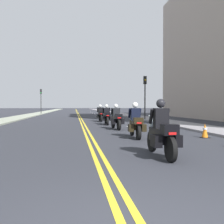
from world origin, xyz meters
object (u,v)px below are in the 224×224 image
object	(u,v)px
motorcycle_2	(116,119)
motorcycle_4	(100,114)
motorcycle_0	(162,133)
traffic_cone_1	(205,131)
motorcycle_3	(107,116)
traffic_light_near	(145,90)
traffic_light_far	(41,97)
motorcycle_1	(136,124)

from	to	relation	value
motorcycle_2	motorcycle_4	size ratio (longest dim) A/B	1.01
motorcycle_0	motorcycle_4	distance (m)	16.67
traffic_cone_1	motorcycle_2	bearing A→B (deg)	124.46
motorcycle_4	motorcycle_3	bearing A→B (deg)	-88.58
traffic_light_near	traffic_light_far	xyz separation A→B (m)	(-12.89, 20.68, -0.06)
motorcycle_3	traffic_light_near	distance (m)	7.66
motorcycle_2	traffic_cone_1	size ratio (longest dim) A/B	3.46
motorcycle_0	traffic_light_far	xyz separation A→B (m)	(-8.21, 38.87, 2.38)
motorcycle_1	motorcycle_3	world-z (taller)	motorcycle_1
motorcycle_0	traffic_cone_1	distance (m)	5.17
motorcycle_0	traffic_light_near	xyz separation A→B (m)	(4.68, 18.19, 2.44)
traffic_cone_1	traffic_light_far	world-z (taller)	traffic_light_far
motorcycle_2	traffic_light_far	size ratio (longest dim) A/B	0.52
motorcycle_3	traffic_cone_1	distance (m)	9.39
motorcycle_4	motorcycle_1	bearing A→B (deg)	-88.07
motorcycle_4	motorcycle_2	bearing A→B (deg)	-88.41
motorcycle_3	traffic_cone_1	size ratio (longest dim) A/B	3.39
traffic_light_far	motorcycle_4	bearing A→B (deg)	-69.79
motorcycle_0	traffic_cone_1	bearing A→B (deg)	48.33
motorcycle_1	traffic_light_far	bearing A→B (deg)	106.54
traffic_light_far	traffic_cone_1	bearing A→B (deg)	-71.63
motorcycle_2	traffic_light_far	bearing A→B (deg)	102.19
motorcycle_4	traffic_light_far	bearing A→B (deg)	110.60
traffic_cone_1	traffic_light_near	distance (m)	14.65
motorcycle_2	traffic_light_near	world-z (taller)	traffic_light_near
motorcycle_0	motorcycle_4	xyz separation A→B (m)	(-0.03, 16.67, -0.01)
motorcycle_3	traffic_cone_1	xyz separation A→B (m)	(3.38, -8.75, -0.31)
traffic_cone_1	motorcycle_4	bearing A→B (deg)	105.08
motorcycle_3	motorcycle_4	xyz separation A→B (m)	(-0.07, 4.05, 0.02)
traffic_cone_1	traffic_light_near	bearing A→B (deg)	84.95
motorcycle_1	motorcycle_0	bearing A→B (deg)	-91.26
motorcycle_3	traffic_cone_1	world-z (taller)	motorcycle_3
motorcycle_1	traffic_light_far	xyz separation A→B (m)	(-8.51, 34.56, 2.40)
motorcycle_2	traffic_light_near	distance (m)	10.86
motorcycle_3	motorcycle_2	bearing A→B (deg)	-86.57
motorcycle_0	traffic_light_near	bearing A→B (deg)	75.38
motorcycle_2	motorcycle_3	bearing A→B (deg)	88.13
traffic_light_far	motorcycle_1	bearing A→B (deg)	-76.17
traffic_light_near	motorcycle_0	bearing A→B (deg)	-104.44
motorcycle_2	motorcycle_4	world-z (taller)	same
motorcycle_0	traffic_light_far	size ratio (longest dim) A/B	0.51
motorcycle_0	motorcycle_3	size ratio (longest dim) A/B	1.00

